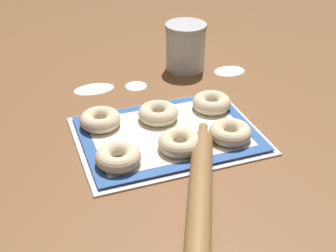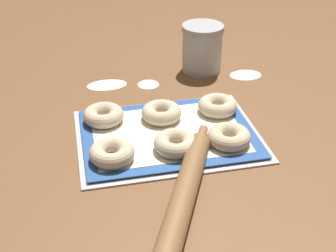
{
  "view_description": "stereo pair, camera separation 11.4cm",
  "coord_description": "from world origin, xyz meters",
  "px_view_note": "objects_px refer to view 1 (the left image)",
  "views": [
    {
      "loc": [
        -0.31,
        -0.8,
        0.57
      ],
      "look_at": [
        -0.01,
        0.02,
        0.03
      ],
      "focal_mm": 50.0,
      "sensor_mm": 36.0,
      "label": 1
    },
    {
      "loc": [
        -0.2,
        -0.83,
        0.57
      ],
      "look_at": [
        -0.01,
        0.02,
        0.03
      ],
      "focal_mm": 50.0,
      "sensor_mm": 36.0,
      "label": 2
    }
  ],
  "objects_px": {
    "bagel_front_right": "(230,132)",
    "bagel_back_center": "(158,113)",
    "bagel_front_left": "(118,157)",
    "bagel_back_left": "(100,120)",
    "flour_canister": "(186,47)",
    "baking_tray": "(168,135)",
    "rolling_pin": "(200,200)",
    "bagel_front_center": "(180,142)",
    "bagel_back_right": "(212,103)"
  },
  "relations": [
    {
      "from": "bagel_front_center",
      "to": "bagel_back_center",
      "type": "distance_m",
      "value": 0.13
    },
    {
      "from": "rolling_pin",
      "to": "bagel_back_center",
      "type": "bearing_deg",
      "value": 85.05
    },
    {
      "from": "baking_tray",
      "to": "bagel_back_right",
      "type": "distance_m",
      "value": 0.15
    },
    {
      "from": "bagel_front_left",
      "to": "bagel_front_right",
      "type": "xyz_separation_m",
      "value": [
        0.25,
        0.01,
        0.0
      ]
    },
    {
      "from": "baking_tray",
      "to": "bagel_back_left",
      "type": "xyz_separation_m",
      "value": [
        -0.13,
        0.08,
        0.02
      ]
    },
    {
      "from": "baking_tray",
      "to": "bagel_back_right",
      "type": "height_order",
      "value": "bagel_back_right"
    },
    {
      "from": "bagel_front_left",
      "to": "bagel_front_center",
      "type": "relative_size",
      "value": 1.0
    },
    {
      "from": "bagel_front_center",
      "to": "bagel_back_left",
      "type": "height_order",
      "value": "same"
    },
    {
      "from": "bagel_back_center",
      "to": "bagel_back_right",
      "type": "height_order",
      "value": "same"
    },
    {
      "from": "bagel_front_left",
      "to": "bagel_back_right",
      "type": "height_order",
      "value": "same"
    },
    {
      "from": "bagel_front_right",
      "to": "flour_canister",
      "type": "height_order",
      "value": "flour_canister"
    },
    {
      "from": "bagel_back_center",
      "to": "flour_canister",
      "type": "bearing_deg",
      "value": 56.7
    },
    {
      "from": "baking_tray",
      "to": "rolling_pin",
      "type": "relative_size",
      "value": 0.88
    },
    {
      "from": "bagel_back_left",
      "to": "bagel_back_center",
      "type": "distance_m",
      "value": 0.13
    },
    {
      "from": "flour_canister",
      "to": "rolling_pin",
      "type": "distance_m",
      "value": 0.6
    },
    {
      "from": "bagel_front_left",
      "to": "bagel_back_right",
      "type": "xyz_separation_m",
      "value": [
        0.27,
        0.14,
        0.0
      ]
    },
    {
      "from": "bagel_back_center",
      "to": "bagel_front_center",
      "type": "bearing_deg",
      "value": -88.41
    },
    {
      "from": "bagel_back_left",
      "to": "bagel_back_right",
      "type": "bearing_deg",
      "value": -2.94
    },
    {
      "from": "bagel_front_right",
      "to": "bagel_back_center",
      "type": "height_order",
      "value": "same"
    },
    {
      "from": "bagel_back_right",
      "to": "rolling_pin",
      "type": "bearing_deg",
      "value": -117.83
    },
    {
      "from": "baking_tray",
      "to": "bagel_front_right",
      "type": "bearing_deg",
      "value": -30.6
    },
    {
      "from": "bagel_back_left",
      "to": "bagel_back_right",
      "type": "relative_size",
      "value": 1.0
    },
    {
      "from": "bagel_front_center",
      "to": "bagel_back_right",
      "type": "distance_m",
      "value": 0.19
    },
    {
      "from": "bagel_front_left",
      "to": "bagel_back_left",
      "type": "xyz_separation_m",
      "value": [
        -0.0,
        0.15,
        0.0
      ]
    },
    {
      "from": "baking_tray",
      "to": "bagel_front_left",
      "type": "xyz_separation_m",
      "value": [
        -0.13,
        -0.07,
        0.02
      ]
    },
    {
      "from": "bagel_back_right",
      "to": "bagel_front_right",
      "type": "bearing_deg",
      "value": -97.09
    },
    {
      "from": "baking_tray",
      "to": "flour_canister",
      "type": "xyz_separation_m",
      "value": [
        0.17,
        0.32,
        0.06
      ]
    },
    {
      "from": "bagel_front_right",
      "to": "bagel_front_left",
      "type": "bearing_deg",
      "value": -178.81
    },
    {
      "from": "baking_tray",
      "to": "flour_canister",
      "type": "distance_m",
      "value": 0.37
    },
    {
      "from": "baking_tray",
      "to": "bagel_back_left",
      "type": "bearing_deg",
      "value": 150.0
    },
    {
      "from": "bagel_front_left",
      "to": "bagel_front_center",
      "type": "bearing_deg",
      "value": 2.31
    },
    {
      "from": "baking_tray",
      "to": "bagel_front_left",
      "type": "height_order",
      "value": "bagel_front_left"
    },
    {
      "from": "bagel_front_left",
      "to": "bagel_back_left",
      "type": "relative_size",
      "value": 1.0
    },
    {
      "from": "bagel_front_center",
      "to": "flour_canister",
      "type": "bearing_deg",
      "value": 66.85
    },
    {
      "from": "bagel_front_left",
      "to": "flour_canister",
      "type": "xyz_separation_m",
      "value": [
        0.3,
        0.39,
        0.04
      ]
    },
    {
      "from": "baking_tray",
      "to": "rolling_pin",
      "type": "height_order",
      "value": "rolling_pin"
    },
    {
      "from": "rolling_pin",
      "to": "bagel_back_left",
      "type": "bearing_deg",
      "value": 108.15
    },
    {
      "from": "bagel_back_left",
      "to": "rolling_pin",
      "type": "relative_size",
      "value": 0.2
    },
    {
      "from": "bagel_back_right",
      "to": "flour_canister",
      "type": "relative_size",
      "value": 0.7
    },
    {
      "from": "baking_tray",
      "to": "bagel_front_center",
      "type": "bearing_deg",
      "value": -88.79
    },
    {
      "from": "rolling_pin",
      "to": "bagel_front_left",
      "type": "bearing_deg",
      "value": 121.46
    },
    {
      "from": "baking_tray",
      "to": "flour_canister",
      "type": "relative_size",
      "value": 3.02
    },
    {
      "from": "bagel_back_left",
      "to": "flour_canister",
      "type": "distance_m",
      "value": 0.39
    },
    {
      "from": "bagel_front_left",
      "to": "bagel_back_center",
      "type": "relative_size",
      "value": 1.0
    },
    {
      "from": "baking_tray",
      "to": "bagel_front_left",
      "type": "distance_m",
      "value": 0.15
    },
    {
      "from": "bagel_front_left",
      "to": "bagel_back_center",
      "type": "distance_m",
      "value": 0.19
    },
    {
      "from": "bagel_back_left",
      "to": "bagel_back_right",
      "type": "distance_m",
      "value": 0.27
    },
    {
      "from": "baking_tray",
      "to": "bagel_front_center",
      "type": "height_order",
      "value": "bagel_front_center"
    },
    {
      "from": "bagel_front_right",
      "to": "bagel_back_right",
      "type": "height_order",
      "value": "same"
    },
    {
      "from": "bagel_front_left",
      "to": "flour_canister",
      "type": "distance_m",
      "value": 0.5
    }
  ]
}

